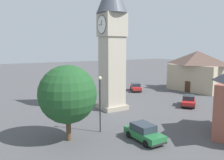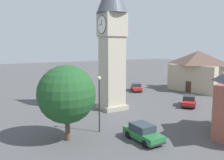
{
  "view_description": "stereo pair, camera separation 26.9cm",
  "coord_description": "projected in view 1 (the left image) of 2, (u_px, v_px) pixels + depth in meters",
  "views": [
    {
      "loc": [
        -26.9,
        16.25,
        8.44
      ],
      "look_at": [
        0.0,
        0.0,
        3.97
      ],
      "focal_mm": 37.64,
      "sensor_mm": 36.0,
      "label": 1
    },
    {
      "loc": [
        -27.04,
        16.02,
        8.44
      ],
      "look_at": [
        0.0,
        0.0,
        3.97
      ],
      "focal_mm": 37.64,
      "sensor_mm": 36.0,
      "label": 2
    }
  ],
  "objects": [
    {
      "name": "car_white_side",
      "position": [
        144.0,
        132.0,
        21.22
      ],
      "size": [
        4.14,
        1.83,
        1.53
      ],
      "color": "#236B38",
      "rests_on": "ground"
    },
    {
      "name": "car_red_corner",
      "position": [
        189.0,
        101.0,
        33.64
      ],
      "size": [
        3.88,
        4.28,
        1.53
      ],
      "color": "red",
      "rests_on": "ground"
    },
    {
      "name": "clock_tower",
      "position": [
        112.0,
        31.0,
        30.83
      ],
      "size": [
        4.11,
        4.11,
        18.01
      ],
      "color": "#A59C89",
      "rests_on": "ground"
    },
    {
      "name": "car_black_far",
      "position": [
        136.0,
        87.0,
        45.1
      ],
      "size": [
        4.43,
        3.45,
        1.53
      ],
      "color": "red",
      "rests_on": "ground"
    },
    {
      "name": "car_silver_kerb",
      "position": [
        73.0,
        89.0,
        43.12
      ],
      "size": [
        4.31,
        3.84,
        1.53
      ],
      "color": "#236B38",
      "rests_on": "ground"
    },
    {
      "name": "car_blue_kerb",
      "position": [
        83.0,
        94.0,
        38.72
      ],
      "size": [
        4.39,
        2.5,
        1.53
      ],
      "color": "silver",
      "rests_on": "ground"
    },
    {
      "name": "building_shop_left",
      "position": [
        197.0,
        70.0,
        45.15
      ],
      "size": [
        10.93,
        7.55,
        7.66
      ],
      "color": "tan",
      "rests_on": "ground"
    },
    {
      "name": "ground_plane",
      "position": [
        112.0,
        109.0,
        32.31
      ],
      "size": [
        200.0,
        200.0,
        0.0
      ],
      "primitive_type": "plane",
      "color": "#4C4C4F"
    },
    {
      "name": "pedestrian",
      "position": [
        112.0,
        87.0,
        44.02
      ],
      "size": [
        0.51,
        0.36,
        1.69
      ],
      "color": "#706656",
      "rests_on": "ground"
    },
    {
      "name": "lamp_post",
      "position": [
        100.0,
        96.0,
        22.92
      ],
      "size": [
        0.36,
        0.36,
        5.61
      ],
      "color": "black",
      "rests_on": "ground"
    },
    {
      "name": "tree",
      "position": [
        68.0,
        94.0,
        20.76
      ],
      "size": [
        5.21,
        5.21,
        6.88
      ],
      "color": "brown",
      "rests_on": "ground"
    }
  ]
}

